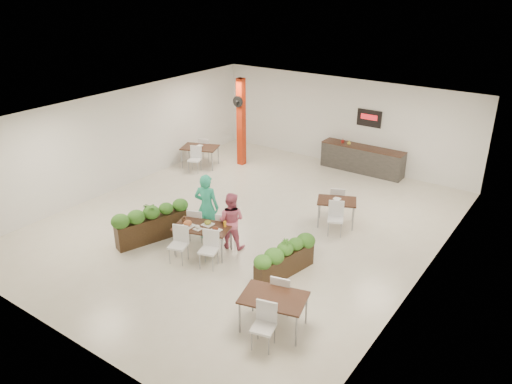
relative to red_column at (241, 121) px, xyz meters
The scene contains 12 objects.
ground 5.11m from the red_column, 51.64° to the right, with size 12.00×12.00×0.00m, color beige.
room_shell 4.85m from the red_column, 51.64° to the right, with size 10.10×12.10×3.22m.
red_column is the anchor object (origin of this frame).
service_counter 4.56m from the red_column, 25.00° to the left, with size 3.00×0.64×2.20m.
main_table 6.60m from the red_column, 62.04° to the right, with size 1.66×1.92×0.92m.
diner_man 5.81m from the red_column, 62.42° to the right, with size 0.67×0.44×1.84m, color #29B387.
diner_woman 6.24m from the red_column, 55.82° to the right, with size 0.74×0.58×1.52m, color #D65F7E.
planter_left 6.32m from the red_column, 75.65° to the right, with size 0.97×2.01×1.10m.
planter_right 7.72m from the red_column, 45.69° to the right, with size 0.68×1.83×0.97m.
side_table_a 1.83m from the red_column, 136.00° to the right, with size 1.50×1.66×0.92m.
side_table_b 5.75m from the red_column, 25.15° to the right, with size 1.27×1.65×0.92m.
side_table_c 9.54m from the red_column, 49.49° to the right, with size 1.45×1.67×0.92m.
Camera 1 is at (7.55, -10.27, 6.57)m, focal length 35.00 mm.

